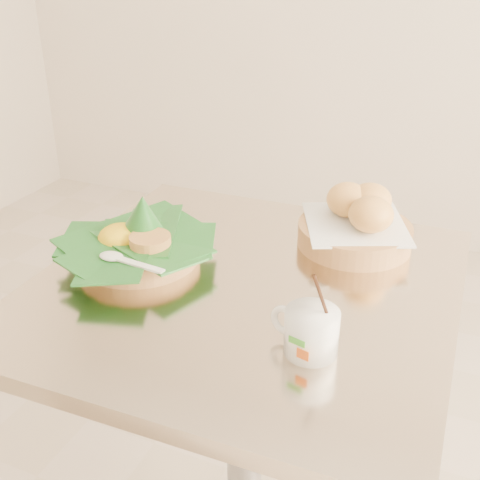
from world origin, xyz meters
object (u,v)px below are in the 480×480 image
at_px(cafe_table, 245,383).
at_px(rice_basket, 138,241).
at_px(bread_basket, 358,223).
at_px(coffee_mug, 310,330).

xyz_separation_m(cafe_table, rice_basket, (-0.21, 0.00, 0.26)).
bearing_deg(cafe_table, bread_basket, 57.45).
height_order(rice_basket, coffee_mug, rice_basket).
relative_size(bread_basket, coffee_mug, 1.80).
bearing_deg(coffee_mug, bread_basket, 93.08).
xyz_separation_m(rice_basket, bread_basket, (0.35, 0.22, 0.01)).
bearing_deg(rice_basket, bread_basket, 31.67).
bearing_deg(bread_basket, cafe_table, -122.55).
bearing_deg(cafe_table, rice_basket, 179.67).
bearing_deg(coffee_mug, cafe_table, 138.95).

